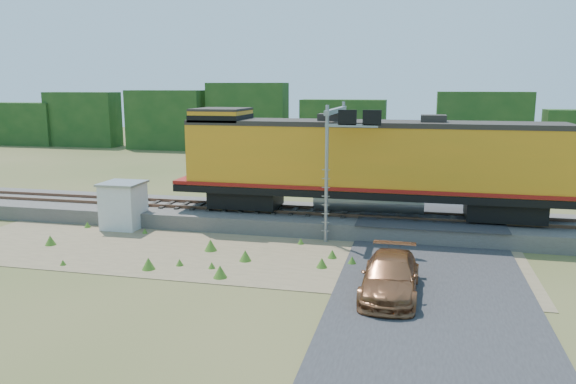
% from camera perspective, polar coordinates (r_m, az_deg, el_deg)
% --- Properties ---
extents(ground, '(140.00, 140.00, 0.00)m').
position_cam_1_polar(ground, '(24.37, -2.45, -6.80)').
color(ground, '#475123').
rests_on(ground, ground).
extents(ballast, '(70.00, 5.00, 0.80)m').
position_cam_1_polar(ballast, '(29.87, 0.64, -2.70)').
color(ballast, slate).
rests_on(ballast, ground).
extents(rails, '(70.00, 1.54, 0.16)m').
position_cam_1_polar(rails, '(29.76, 0.65, -1.80)').
color(rails, brown).
rests_on(rails, ballast).
extents(dirt_shoulder, '(26.00, 8.00, 0.03)m').
position_cam_1_polar(dirt_shoulder, '(25.40, -6.51, -6.09)').
color(dirt_shoulder, '#8C7754').
rests_on(dirt_shoulder, ground).
extents(road, '(7.00, 66.00, 0.86)m').
position_cam_1_polar(road, '(24.23, 14.33, -7.03)').
color(road, '#38383A').
rests_on(road, ground).
extents(tree_line_north, '(130.00, 3.00, 6.50)m').
position_cam_1_polar(tree_line_north, '(60.84, 7.25, 6.63)').
color(tree_line_north, '#193D16').
rests_on(tree_line_north, ground).
extents(weed_clumps, '(15.00, 6.20, 0.56)m').
position_cam_1_polar(weed_clumps, '(25.58, -10.00, -6.10)').
color(weed_clumps, '#447521').
rests_on(weed_clumps, ground).
extents(locomotive, '(20.23, 3.08, 5.22)m').
position_cam_1_polar(locomotive, '(28.74, 7.70, 3.03)').
color(locomotive, black).
rests_on(locomotive, rails).
extents(shed, '(2.09, 2.09, 2.44)m').
position_cam_1_polar(shed, '(30.44, -16.38, -1.28)').
color(shed, silver).
rests_on(shed, ground).
extents(signal_gantry, '(2.57, 6.20, 6.48)m').
position_cam_1_polar(signal_gantry, '(28.09, 5.34, 5.71)').
color(signal_gantry, gray).
rests_on(signal_gantry, ground).
extents(car, '(2.03, 4.84, 1.40)m').
position_cam_1_polar(car, '(20.41, 10.35, -8.44)').
color(car, brown).
rests_on(car, ground).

